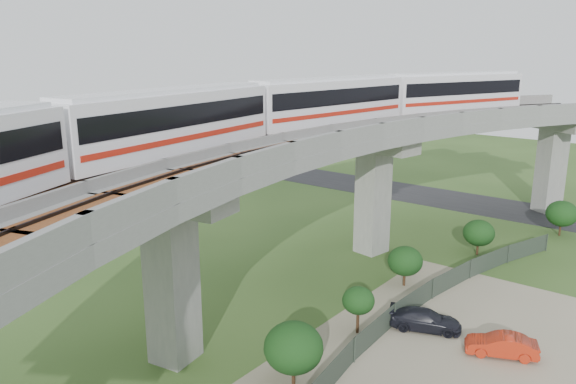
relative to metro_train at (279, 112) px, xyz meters
name	(u,v)px	position (x,y,z in m)	size (l,w,h in m)	color
ground	(283,290)	(-0.35, 0.79, -12.31)	(160.00, 160.00, 0.00)	#2F4B1E
dirt_lot	(472,372)	(13.65, -1.21, -12.29)	(18.00, 26.00, 0.04)	gray
asphalt_road	(453,200)	(-0.35, 30.79, -12.29)	(60.00, 8.00, 0.03)	#232326
viaduct	(332,169)	(3.49, 0.79, -3.26)	(19.58, 73.98, 11.40)	#99968E
metro_train	(279,112)	(0.00, 0.00, 0.00)	(11.09, 61.34, 3.64)	white
fence	(414,321)	(9.40, 0.79, -11.56)	(3.87, 38.73, 1.50)	#2D382D
tree_0	(562,214)	(11.78, 25.04, -10.27)	(2.69, 2.69, 3.18)	#382314
tree_1	(479,233)	(7.73, 15.78, -10.46)	(2.47, 2.47, 2.90)	#382314
tree_2	(405,261)	(5.88, 6.55, -10.45)	(2.42, 2.42, 2.89)	#382314
tree_3	(358,301)	(6.83, -1.28, -10.25)	(1.89, 1.89, 2.87)	#382314
tree_4	(294,348)	(7.04, -7.71, -10.27)	(2.94, 2.94, 3.29)	#382314
car_red	(501,345)	(14.25, 1.33, -11.65)	(1.31, 3.75, 1.23)	#AE2510
car_dark	(425,320)	(9.76, 1.52, -11.66)	(1.71, 4.20, 1.22)	black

